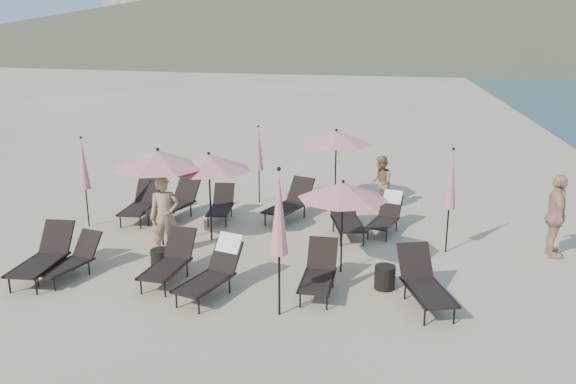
% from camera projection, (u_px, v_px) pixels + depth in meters
% --- Properties ---
extents(ground, '(800.00, 800.00, 0.00)m').
position_uv_depth(ground, '(278.00, 293.00, 10.97)').
color(ground, '#D6BA8C').
rests_on(ground, ground).
extents(hotel_skyline, '(109.00, 82.00, 55.00)m').
position_uv_depth(hotel_skyline, '(217.00, 2.00, 279.82)').
color(hotel_skyline, beige).
rests_on(hotel_skyline, ground).
extents(lounger_0, '(0.82, 1.82, 1.02)m').
position_uv_depth(lounger_0, '(44.00, 256.00, 11.59)').
color(lounger_0, black).
rests_on(lounger_0, ground).
extents(lounger_1, '(0.89, 1.56, 0.84)m').
position_uv_depth(lounger_1, '(72.00, 259.00, 11.62)').
color(lounger_1, black).
rests_on(lounger_1, ground).
extents(lounger_2, '(0.69, 1.65, 0.93)m').
position_uv_depth(lounger_2, '(170.00, 260.00, 11.44)').
color(lounger_2, black).
rests_on(lounger_2, ground).
extents(lounger_3, '(1.02, 1.76, 1.04)m').
position_uv_depth(lounger_3, '(214.00, 269.00, 10.83)').
color(lounger_3, black).
rests_on(lounger_3, ground).
extents(lounger_4, '(0.64, 1.60, 0.91)m').
position_uv_depth(lounger_4, '(319.00, 272.00, 10.90)').
color(lounger_4, black).
rests_on(lounger_4, ground).
extents(lounger_5, '(1.16, 1.81, 0.97)m').
position_uv_depth(lounger_5, '(424.00, 282.00, 10.36)').
color(lounger_5, black).
rests_on(lounger_5, ground).
extents(lounger_6, '(0.81, 1.79, 1.00)m').
position_uv_depth(lounger_6, '(141.00, 203.00, 15.43)').
color(lounger_6, black).
rests_on(lounger_6, ground).
extents(lounger_7, '(1.08, 1.96, 1.06)m').
position_uv_depth(lounger_7, '(176.00, 201.00, 15.52)').
color(lounger_7, black).
rests_on(lounger_7, ground).
extents(lounger_8, '(0.80, 1.59, 0.87)m').
position_uv_depth(lounger_8, '(221.00, 205.00, 15.46)').
color(lounger_8, black).
rests_on(lounger_8, ground).
extents(lounger_9, '(1.23, 1.94, 1.05)m').
position_uv_depth(lounger_9, '(290.00, 202.00, 15.43)').
color(lounger_9, black).
rests_on(lounger_9, ground).
extents(lounger_10, '(1.15, 1.90, 1.02)m').
position_uv_depth(lounger_10, '(346.00, 217.00, 14.17)').
color(lounger_10, black).
rests_on(lounger_10, ground).
extents(lounger_11, '(0.91, 1.63, 0.96)m').
position_uv_depth(lounger_11, '(387.00, 214.00, 14.43)').
color(lounger_11, black).
rests_on(lounger_11, ground).
extents(umbrella_open_0, '(2.22, 2.22, 2.39)m').
position_uv_depth(umbrella_open_0, '(158.00, 159.00, 13.03)').
color(umbrella_open_0, black).
rests_on(umbrella_open_0, ground).
extents(umbrella_open_1, '(2.07, 2.07, 2.23)m').
position_uv_depth(umbrella_open_1, '(209.00, 162.00, 13.40)').
color(umbrella_open_1, black).
rests_on(umbrella_open_1, ground).
extents(umbrella_open_2, '(1.88, 1.88, 2.03)m').
position_uv_depth(umbrella_open_2, '(343.00, 191.00, 11.51)').
color(umbrella_open_2, black).
rests_on(umbrella_open_2, ground).
extents(umbrella_open_3, '(2.15, 2.15, 2.31)m').
position_uv_depth(umbrella_open_3, '(336.00, 138.00, 16.41)').
color(umbrella_open_3, black).
rests_on(umbrella_open_3, ground).
extents(umbrella_closed_0, '(0.32, 0.32, 2.72)m').
position_uv_depth(umbrella_closed_0, '(279.00, 214.00, 9.61)').
color(umbrella_closed_0, black).
rests_on(umbrella_closed_0, ground).
extents(umbrella_closed_1, '(0.29, 0.29, 2.48)m').
position_uv_depth(umbrella_closed_1, '(451.00, 180.00, 12.66)').
color(umbrella_closed_1, black).
rests_on(umbrella_closed_1, ground).
extents(umbrella_closed_2, '(0.28, 0.28, 2.42)m').
position_uv_depth(umbrella_closed_2, '(83.00, 164.00, 14.51)').
color(umbrella_closed_2, black).
rests_on(umbrella_closed_2, ground).
extents(umbrella_closed_3, '(0.28, 0.28, 2.38)m').
position_uv_depth(umbrella_closed_3, '(259.00, 149.00, 16.76)').
color(umbrella_closed_3, black).
rests_on(umbrella_closed_3, ground).
extents(side_table_0, '(0.45, 0.45, 0.43)m').
position_uv_depth(side_table_0, '(161.00, 259.00, 12.10)').
color(side_table_0, black).
rests_on(side_table_0, ground).
extents(side_table_1, '(0.42, 0.42, 0.47)m').
position_uv_depth(side_table_1, '(385.00, 277.00, 11.11)').
color(side_table_1, black).
rests_on(side_table_1, ground).
extents(beachgoer_a, '(0.80, 0.72, 1.85)m').
position_uv_depth(beachgoer_a, '(165.00, 216.00, 12.72)').
color(beachgoer_a, tan).
rests_on(beachgoer_a, ground).
extents(beachgoer_b, '(0.75, 0.88, 1.59)m').
position_uv_depth(beachgoer_b, '(381.00, 183.00, 16.23)').
color(beachgoer_b, '#9E7351').
rests_on(beachgoer_b, ground).
extents(beachgoer_c, '(0.51, 1.14, 1.91)m').
position_uv_depth(beachgoer_c, '(556.00, 216.00, 12.61)').
color(beachgoer_c, tan).
rests_on(beachgoer_c, ground).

